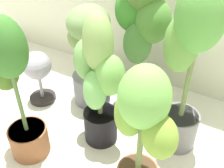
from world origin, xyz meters
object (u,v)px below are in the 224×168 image
(potted_plant_front_right, at_px, (142,133))
(potted_plant_front_left, at_px, (14,87))
(floor_fan, at_px, (38,70))
(potted_plant_back_left, at_px, (89,53))
(potted_plant_back_center, at_px, (141,22))
(potted_plant_back_right, at_px, (189,57))
(potted_plant_center, at_px, (99,82))

(potted_plant_front_right, distance_m, potted_plant_front_left, 0.65)
(floor_fan, bearing_deg, potted_plant_front_right, -101.41)
(potted_plant_front_left, xyz_separation_m, potted_plant_back_left, (0.05, 0.56, -0.07))
(potted_plant_front_left, relative_size, potted_plant_back_center, 0.77)
(potted_plant_back_left, bearing_deg, potted_plant_back_right, -7.67)
(potted_plant_center, distance_m, floor_fan, 0.58)
(potted_plant_front_right, height_order, potted_plant_back_left, potted_plant_front_right)
(potted_plant_front_right, relative_size, potted_plant_back_center, 0.70)
(potted_plant_front_right, distance_m, floor_fan, 0.95)
(potted_plant_front_left, relative_size, potted_plant_back_left, 1.19)
(potted_plant_front_right, height_order, potted_plant_back_right, potted_plant_back_right)
(floor_fan, bearing_deg, potted_plant_front_left, -138.95)
(potted_plant_front_left, distance_m, potted_plant_back_left, 0.56)
(potted_plant_back_right, height_order, potted_plant_center, potted_plant_back_right)
(potted_plant_front_right, distance_m, potted_plant_back_center, 0.70)
(potted_plant_front_left, bearing_deg, potted_plant_back_right, 34.56)
(potted_plant_front_left, bearing_deg, potted_plant_front_right, 4.89)
(potted_plant_front_right, xyz_separation_m, potted_plant_center, (-0.34, 0.22, -0.00))
(potted_plant_back_left, height_order, potted_plant_center, potted_plant_center)
(potted_plant_front_right, xyz_separation_m, potted_plant_back_center, (-0.29, 0.60, 0.18))
(potted_plant_front_right, distance_m, potted_plant_center, 0.40)
(potted_plant_back_right, xyz_separation_m, potted_plant_front_left, (-0.68, -0.47, -0.13))
(potted_plant_front_right, relative_size, floor_fan, 1.96)
(potted_plant_front_right, height_order, potted_plant_center, potted_plant_center)
(potted_plant_back_right, xyz_separation_m, potted_plant_center, (-0.38, -0.20, -0.15))
(potted_plant_front_right, bearing_deg, potted_plant_back_right, 84.32)
(potted_plant_front_right, bearing_deg, floor_fan, 159.83)
(potted_plant_back_right, relative_size, floor_fan, 2.58)
(potted_plant_front_right, relative_size, potted_plant_back_left, 1.08)
(potted_plant_front_left, xyz_separation_m, floor_fan, (-0.24, 0.38, -0.19))
(potted_plant_back_left, height_order, floor_fan, potted_plant_back_left)
(potted_plant_back_left, height_order, potted_plant_back_center, potted_plant_back_center)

